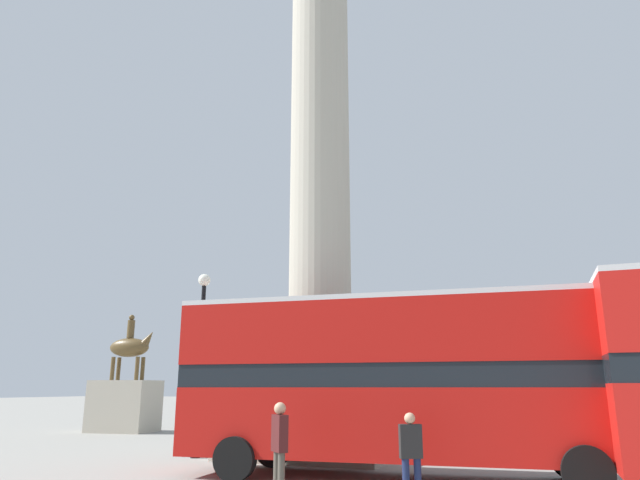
% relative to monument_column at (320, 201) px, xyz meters
% --- Properties ---
extents(ground_plane, '(200.00, 200.00, 0.00)m').
position_rel_monument_column_xyz_m(ground_plane, '(0.00, 0.00, -8.53)').
color(ground_plane, gray).
extents(monument_column, '(5.08, 5.08, 21.89)m').
position_rel_monument_column_xyz_m(monument_column, '(0.00, 0.00, 0.00)').
color(monument_column, '#ADA593').
rests_on(monument_column, ground_plane).
extents(bus_a, '(10.98, 3.68, 4.25)m').
position_rel_monument_column_xyz_m(bus_a, '(3.69, -3.94, -6.18)').
color(bus_a, '#B7140F').
rests_on(bus_a, ground_plane).
extents(equestrian_statue, '(3.23, 2.50, 5.70)m').
position_rel_monument_column_xyz_m(equestrian_statue, '(-12.52, 5.64, -6.93)').
color(equestrian_statue, '#ADA593').
rests_on(equestrian_statue, ground_plane).
extents(street_lamp, '(0.40, 0.40, 5.77)m').
position_rel_monument_column_xyz_m(street_lamp, '(-3.36, -1.98, -5.39)').
color(street_lamp, black).
rests_on(street_lamp, ground_plane).
extents(pedestrian_near_lamp, '(0.47, 0.47, 1.82)m').
position_rel_monument_column_xyz_m(pedestrian_near_lamp, '(1.98, -7.24, -7.49)').
color(pedestrian_near_lamp, '#4C473D').
rests_on(pedestrian_near_lamp, ground_plane).
extents(pedestrian_by_plinth, '(0.46, 0.35, 1.63)m').
position_rel_monument_column_xyz_m(pedestrian_by_plinth, '(4.44, -6.55, -7.63)').
color(pedestrian_by_plinth, '#192347').
rests_on(pedestrian_by_plinth, ground_plane).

